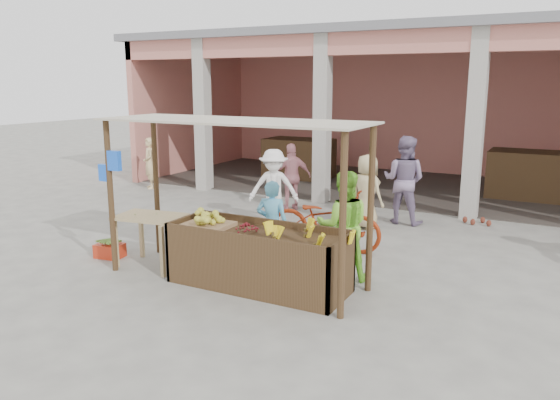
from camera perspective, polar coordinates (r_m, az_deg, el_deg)
The scene contains 20 objects.
ground at distance 8.27m, azimuth -5.28°, elevation -8.39°, with size 60.00×60.00×0.00m, color slate.
market_building at distance 15.95m, azimuth 12.85°, elevation 11.22°, with size 14.40×6.40×4.20m.
fruit_stall at distance 7.89m, azimuth -2.27°, elevation -6.30°, with size 2.60×0.95×0.80m, color #49321D.
stall_awning at distance 7.86m, azimuth -5.41°, elevation 5.39°, with size 4.09×1.35×2.39m.
banana_heap at distance 7.39m, azimuth 3.00°, elevation -3.57°, with size 1.04×0.57×0.19m, color #FFF520, non-canonical shape.
melon_tray at distance 8.15m, azimuth -7.56°, elevation -2.23°, with size 0.68×0.59×0.19m.
berry_heap at distance 7.84m, azimuth -3.52°, elevation -2.84°, with size 0.45×0.36×0.14m, color maroon.
side_table at distance 8.88m, azimuth -13.39°, elevation -2.45°, with size 1.14×0.84×0.85m.
papaya_pile at distance 8.82m, azimuth -13.47°, elevation -1.01°, with size 0.63×0.36×0.18m, color #4D9530, non-canonical shape.
red_crate at distance 9.69m, azimuth -17.35°, elevation -5.07°, with size 0.45×0.32×0.23m, color red.
plantain_bundle at distance 9.65m, azimuth -17.41°, elevation -4.22°, with size 0.34×0.24×0.07m, color olive, non-canonical shape.
produce_sacks at distance 12.03m, azimuth 19.99°, elevation -1.19°, with size 0.87×0.65×0.53m.
vendor_blue at distance 8.58m, azimuth -0.83°, elevation -2.28°, with size 0.57×0.42×1.51m, color #5BB4DF.
vendor_green at distance 8.11m, azimuth 6.62°, elevation -2.39°, with size 0.84×0.48×1.74m, color #85DB38.
motorcycle at distance 9.61m, azimuth 4.76°, elevation -2.00°, with size 2.10×0.72×1.10m, color maroon.
shopper_a at distance 11.15m, azimuth -0.67°, elevation 1.63°, with size 1.09×0.55×1.70m, color white.
shopper_b at distance 12.55m, azimuth 1.24°, elevation 2.68°, with size 0.96×0.51×1.64m, color #C17880.
shopper_c at distance 11.03m, azimuth 9.07°, elevation 1.27°, with size 0.80×0.52×1.67m, color tan.
shopper_e at distance 15.49m, azimuth -13.48°, elevation 3.86°, with size 0.55×0.41×1.47m, color #E4C083.
shopper_f at distance 11.57m, azimuth 12.84°, elevation 2.47°, with size 0.98×0.56×2.00m, color gray.
Camera 1 is at (4.28, -6.45, 2.91)m, focal length 35.00 mm.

